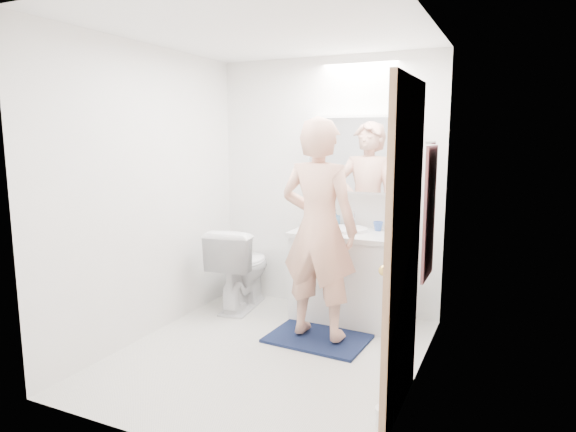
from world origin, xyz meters
The scene contains 23 objects.
floor centered at (0.00, 0.00, 0.00)m, with size 2.50×2.50×0.00m, color silver.
ceiling centered at (0.00, 0.00, 2.40)m, with size 2.50×2.50×0.00m, color white.
wall_back centered at (0.00, 1.25, 1.20)m, with size 2.50×2.50×0.00m, color white.
wall_front centered at (0.00, -1.25, 1.20)m, with size 2.50×2.50×0.00m, color white.
wall_left centered at (-1.10, 0.00, 1.20)m, with size 2.50×2.50×0.00m, color white.
wall_right centered at (1.10, 0.00, 1.20)m, with size 2.50×2.50×0.00m, color white.
vanity_cabinet centered at (0.30, 0.96, 0.39)m, with size 0.90×0.55×0.78m, color silver.
countertop centered at (0.30, 0.96, 0.80)m, with size 0.95×0.58×0.04m, color silver.
sink_basin centered at (0.30, 0.99, 0.84)m, with size 0.36×0.36×0.03m, color white.
faucet centered at (0.30, 1.19, 0.90)m, with size 0.02×0.02×0.16m, color white.
medicine_cabinet centered at (0.30, 1.18, 1.50)m, with size 0.88×0.14×0.70m, color white.
mirror_panel centered at (0.30, 1.10, 1.50)m, with size 0.84×0.01×0.66m, color silver.
toilet centered at (-0.73, 0.85, 0.40)m, with size 0.45×0.79×0.81m, color white.
bath_rug centered at (0.24, 0.41, 0.01)m, with size 0.80×0.55×0.02m, color #121D3A.
person centered at (0.24, 0.41, 0.93)m, with size 0.64×0.42×1.77m, color #E3A588.
door centered at (1.08, -0.35, 1.00)m, with size 0.04×0.80×2.00m, color tan.
door_knob centered at (1.04, -0.65, 0.95)m, with size 0.06×0.06×0.06m, color gold.
towel centered at (1.08, 0.55, 1.10)m, with size 0.02×0.42×1.00m, color #142440.
towel_hook centered at (1.07, 0.55, 1.62)m, with size 0.02×0.02×0.07m, color silver.
soap_bottle_a centered at (-0.02, 1.11, 0.94)m, with size 0.09×0.09×0.24m, color #EBEB98.
soap_bottle_b centered at (0.12, 1.15, 0.90)m, with size 0.07×0.07×0.16m, color #568CBA.
toothbrush_cup centered at (0.54, 1.12, 0.86)m, with size 0.09×0.09×0.08m, color #3C61B6.
toilet_paper_roll centered at (1.05, -0.56, 0.05)m, with size 0.11×0.11×0.10m, color white.
Camera 1 is at (1.67, -3.23, 1.67)m, focal length 31.09 mm.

